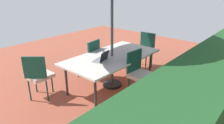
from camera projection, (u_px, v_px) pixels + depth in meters
The scene contains 9 objects.
ground_plane at pixel (112, 86), 4.90m from camera, with size 10.00×10.00×0.02m, color #9E4C38.
hedge_row at pixel (207, 92), 3.41m from camera, with size 6.30×0.96×1.18m, color #1E4C23.
dining_table at pixel (112, 58), 4.64m from camera, with size 2.25×1.17×0.74m.
chair_southeast at pixel (38, 74), 4.18m from camera, with size 0.59×0.58×0.98m.
chair_west at pixel (145, 49), 5.74m from camera, with size 0.48×0.47×0.98m.
chair_north at pixel (139, 72), 4.28m from camera, with size 0.47×0.48×0.98m.
chair_south at pixel (90, 57), 5.14m from camera, with size 0.48×0.49×0.98m.
laptop at pixel (102, 59), 4.31m from camera, with size 0.37×0.31×0.21m.
cup at pixel (104, 53), 4.65m from camera, with size 0.07×0.07×0.10m, color white.
Camera 1 is at (3.30, 2.84, 2.31)m, focal length 32.95 mm.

